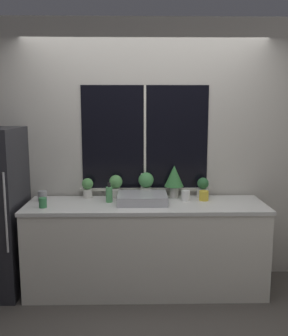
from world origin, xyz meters
name	(u,v)px	position (x,y,z in m)	size (l,w,h in m)	color
ground_plane	(146,304)	(0.00, 0.00, 0.00)	(14.00, 14.00, 0.00)	#4C4742
wall_back	(145,151)	(0.00, 0.70, 1.35)	(8.00, 0.09, 2.70)	#BCB7AD
counter	(146,246)	(0.00, 0.32, 0.44)	(2.33, 0.65, 0.88)	silver
sink	(142,198)	(-0.03, 0.34, 0.93)	(0.48, 0.43, 0.25)	#ADADB2
potted_plant_far_left	(88,187)	(-0.59, 0.56, 1.00)	(0.12, 0.12, 0.21)	silver
potted_plant_left	(116,185)	(-0.30, 0.56, 1.02)	(0.14, 0.14, 0.24)	silver
potted_plant_center	(146,183)	(0.01, 0.56, 1.03)	(0.16, 0.16, 0.26)	silver
potted_plant_right	(174,178)	(0.30, 0.56, 1.09)	(0.20, 0.20, 0.33)	silver
potted_plant_far_right	(203,188)	(0.60, 0.56, 0.98)	(0.12, 0.12, 0.21)	silver
soap_bottle	(109,194)	(-0.36, 0.38, 0.96)	(0.07, 0.07, 0.20)	#519E5B
mug_yellow	(204,196)	(0.59, 0.42, 0.93)	(0.09, 0.09, 0.10)	gold
mug_green	(43,203)	(-0.96, 0.18, 0.93)	(0.07, 0.07, 0.09)	#38844C
mug_grey	(42,196)	(-1.03, 0.44, 0.93)	(0.09, 0.09, 0.10)	gray
mug_white	(186,196)	(0.40, 0.41, 0.93)	(0.09, 0.09, 0.10)	white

